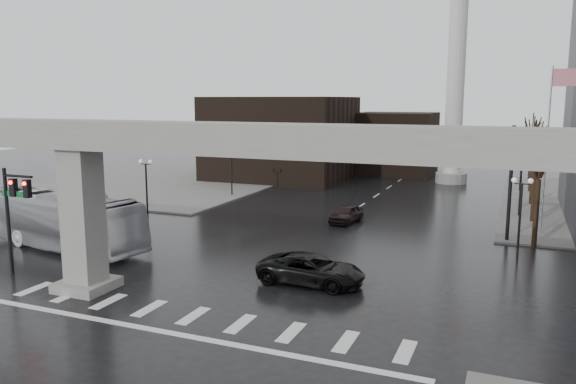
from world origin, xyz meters
name	(u,v)px	position (x,y,z in m)	size (l,w,h in m)	color
ground	(205,308)	(0.00, 0.00, 0.00)	(160.00, 160.00, 0.00)	black
sidewalk_nw	(173,179)	(-26.00, 36.00, 0.07)	(28.00, 36.00, 0.15)	slate
elevated_guideway	(226,164)	(1.26, 0.00, 6.88)	(48.00, 2.60, 8.70)	#97948F
building_far_left	(281,138)	(-14.00, 42.00, 5.00)	(16.00, 14.00, 10.00)	black
building_far_mid	(395,143)	(-2.00, 52.00, 4.00)	(10.00, 10.00, 8.00)	black
smokestack	(456,67)	(6.00, 46.00, 13.35)	(3.60, 3.60, 30.00)	silver
signal_mast_arm	(454,156)	(8.99, 18.80, 5.83)	(12.12, 0.43, 8.00)	black
signal_left_pole	(14,203)	(-12.25, 0.50, 4.07)	(2.30, 0.30, 6.00)	black
flagpole_assembly	(552,131)	(15.29, 22.00, 7.53)	(2.06, 0.12, 12.00)	silver
lamp_right_0	(521,205)	(13.50, 14.00, 3.47)	(1.22, 0.32, 5.11)	black
lamp_right_1	(521,176)	(13.50, 28.00, 3.47)	(1.22, 0.32, 5.11)	black
lamp_right_2	(521,159)	(13.50, 42.00, 3.47)	(1.22, 0.32, 5.11)	black
lamp_left_0	(146,180)	(-13.50, 14.00, 3.47)	(1.22, 0.32, 5.11)	black
lamp_left_1	(231,162)	(-13.50, 28.00, 3.47)	(1.22, 0.32, 5.11)	black
lamp_left_2	(285,151)	(-13.50, 42.00, 3.47)	(1.22, 0.32, 5.11)	black
tree_right_0	(537,206)	(14.53, 18.02, 2.79)	(1.09, 1.58, 7.50)	black
tree_right_1	(535,188)	(14.53, 26.02, 2.85)	(1.09, 1.61, 7.67)	black
tree_right_2	(533,174)	(14.53, 34.02, 2.91)	(1.10, 1.63, 7.85)	black
tree_right_3	(532,164)	(14.53, 42.02, 2.98)	(1.11, 1.66, 8.02)	black
tree_right_4	(531,157)	(14.53, 50.02, 3.04)	(1.12, 1.69, 8.19)	black
pickup_truck	(311,270)	(3.41, 5.25, 0.79)	(2.63, 5.71, 1.59)	black
city_bus	(61,220)	(-14.41, 5.92, 1.87)	(3.14, 13.44, 3.74)	#B5B5BA
far_car	(346,214)	(0.77, 20.63, 0.70)	(1.65, 4.09, 1.39)	black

